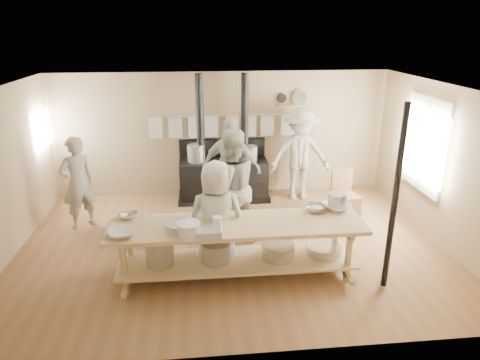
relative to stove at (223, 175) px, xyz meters
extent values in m
plane|color=brown|center=(0.01, -2.12, -0.52)|extent=(7.00, 7.00, 0.00)
plane|color=tan|center=(0.01, 0.38, 0.78)|extent=(7.00, 0.00, 7.00)
plane|color=tan|center=(0.01, -4.62, 0.78)|extent=(7.00, 0.00, 7.00)
plane|color=tan|center=(3.51, -2.12, 0.78)|extent=(0.00, 5.00, 5.00)
plane|color=#C4B492|center=(0.01, -2.12, 2.08)|extent=(7.00, 7.00, 0.00)
cube|color=beige|center=(3.48, -1.52, 0.98)|extent=(0.06, 1.35, 1.65)
plane|color=white|center=(3.44, -1.52, 0.98)|extent=(0.00, 1.50, 1.50)
cube|color=beige|center=(3.43, -1.52, 0.98)|extent=(0.02, 0.03, 1.50)
plane|color=white|center=(-3.44, -0.12, 1.08)|extent=(0.00, 0.90, 0.90)
cube|color=black|center=(0.01, -0.02, -0.10)|extent=(1.80, 0.70, 0.85)
cube|color=black|center=(0.01, -0.02, -0.47)|extent=(1.90, 0.75, 0.10)
cube|color=black|center=(0.01, 0.28, 0.53)|extent=(1.80, 0.12, 0.35)
cylinder|color=black|center=(-0.44, 0.03, 1.20)|extent=(0.15, 0.15, 1.75)
cylinder|color=black|center=(0.46, 0.03, 1.20)|extent=(0.15, 0.15, 1.75)
cylinder|color=#B2B2B7|center=(-0.54, -0.02, 0.50)|extent=(0.36, 0.36, 0.34)
cylinder|color=gray|center=(0.56, -0.07, 0.48)|extent=(0.30, 0.30, 0.30)
cylinder|color=tan|center=(0.01, 0.28, 1.20)|extent=(3.00, 0.04, 0.04)
cube|color=silver|center=(-1.34, 0.28, 0.98)|extent=(0.28, 0.01, 0.46)
cube|color=silver|center=(-0.96, 0.28, 0.98)|extent=(0.28, 0.01, 0.46)
cube|color=silver|center=(-0.57, 0.28, 0.98)|extent=(0.28, 0.01, 0.46)
cube|color=silver|center=(-0.19, 0.28, 0.98)|extent=(0.28, 0.01, 0.46)
cube|color=silver|center=(0.20, 0.28, 0.98)|extent=(0.28, 0.01, 0.46)
cube|color=silver|center=(0.59, 0.28, 0.98)|extent=(0.28, 0.01, 0.46)
cube|color=silver|center=(0.97, 0.28, 0.98)|extent=(0.28, 0.01, 0.46)
cube|color=silver|center=(1.36, 0.28, 0.98)|extent=(0.28, 0.01, 0.46)
cube|color=tan|center=(1.41, 0.30, 1.38)|extent=(0.50, 0.14, 0.03)
cylinder|color=black|center=(1.26, 0.32, 1.53)|extent=(0.20, 0.04, 0.20)
cylinder|color=silver|center=(1.63, 0.32, 1.53)|extent=(0.32, 0.03, 0.32)
cube|color=tan|center=(0.01, -3.02, 0.30)|extent=(3.60, 0.90, 0.06)
cube|color=tan|center=(0.01, -3.02, -0.27)|extent=(3.40, 0.80, 0.04)
cube|color=tan|center=(0.01, -3.02, -0.32)|extent=(3.30, 0.06, 0.06)
cube|color=tan|center=(-1.54, -3.32, -0.10)|extent=(0.07, 0.07, 0.85)
cube|color=tan|center=(-1.54, -2.72, -0.10)|extent=(0.07, 0.07, 0.85)
cube|color=tan|center=(1.56, -3.32, -0.10)|extent=(0.07, 0.07, 0.85)
cube|color=tan|center=(1.56, -2.72, -0.10)|extent=(0.07, 0.07, 0.85)
cylinder|color=#B2B2B7|center=(-1.09, -3.02, -0.06)|extent=(0.40, 0.40, 0.38)
cylinder|color=gray|center=(-0.29, -3.02, -0.10)|extent=(0.44, 0.44, 0.30)
cylinder|color=silver|center=(0.61, -3.02, -0.14)|extent=(0.48, 0.48, 0.22)
cylinder|color=silver|center=(1.31, -3.02, -0.18)|extent=(0.52, 0.52, 0.14)
cylinder|color=black|center=(2.06, -3.47, 0.78)|extent=(0.08, 0.08, 2.60)
imported|color=#A1A08F|center=(-2.64, -1.10, 0.33)|extent=(0.74, 0.71, 1.70)
imported|color=#A1A08F|center=(0.00, -1.94, 0.46)|extent=(1.14, 1.02, 1.96)
imported|color=#A1A08F|center=(-0.27, -2.81, 0.33)|extent=(0.85, 0.57, 1.70)
imported|color=#A1A08F|center=(0.10, -0.89, 0.43)|extent=(1.21, 0.82, 1.91)
imported|color=#A1A08F|center=(1.58, -0.17, 0.45)|extent=(1.26, 0.73, 1.94)
cube|color=#523820|center=(2.24, -1.23, -0.29)|extent=(0.52, 0.52, 0.47)
cube|color=#523820|center=(2.20, -1.03, 0.16)|extent=(0.44, 0.13, 0.52)
imported|color=white|center=(-1.54, -3.25, 0.37)|extent=(0.41, 0.41, 0.09)
imported|color=silver|center=(-1.54, -2.69, 0.37)|extent=(0.35, 0.35, 0.08)
imported|color=white|center=(1.56, -2.69, 0.38)|extent=(0.55, 0.55, 0.10)
imported|color=silver|center=(1.21, -2.72, 0.38)|extent=(0.41, 0.41, 0.10)
cube|color=#B2B2B7|center=(-0.43, -3.35, 0.37)|extent=(0.40, 0.28, 0.09)
cylinder|color=silver|center=(-0.79, -3.17, 0.39)|extent=(0.48, 0.48, 0.12)
cylinder|color=gray|center=(1.56, -2.69, 0.46)|extent=(0.34, 0.34, 0.26)
cylinder|color=white|center=(-0.66, -3.35, 0.43)|extent=(0.33, 0.33, 0.20)
cylinder|color=white|center=(-0.28, -3.24, 0.44)|extent=(0.14, 0.14, 0.21)
camera|label=1|loc=(-0.50, -8.44, 2.95)|focal=32.00mm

